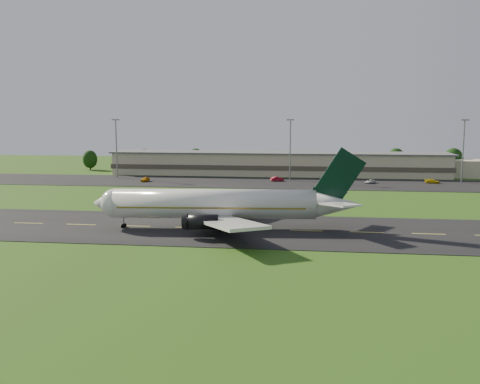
# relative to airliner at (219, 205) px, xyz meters

# --- Properties ---
(ground) EXTENTS (360.00, 360.00, 0.00)m
(ground) POSITION_rel_airliner_xyz_m (5.47, -0.07, -4.66)
(ground) COLOR #284C13
(ground) RESTS_ON ground
(taxiway) EXTENTS (220.00, 30.00, 0.10)m
(taxiway) POSITION_rel_airliner_xyz_m (5.47, -0.07, -4.61)
(taxiway) COLOR black
(taxiway) RESTS_ON ground
(apron) EXTENTS (260.00, 30.00, 0.10)m
(apron) POSITION_rel_airliner_xyz_m (5.47, 71.93, -4.61)
(apron) COLOR black
(apron) RESTS_ON ground
(airliner) EXTENTS (51.28, 42.02, 15.57)m
(airliner) POSITION_rel_airliner_xyz_m (0.00, 0.00, 0.00)
(airliner) COLOR white
(airliner) RESTS_ON ground
(terminal) EXTENTS (145.00, 16.00, 8.40)m
(terminal) POSITION_rel_airliner_xyz_m (11.87, 96.11, -0.67)
(terminal) COLOR #C5BA96
(terminal) RESTS_ON ground
(light_mast_west) EXTENTS (2.40, 1.20, 20.35)m
(light_mast_west) POSITION_rel_airliner_xyz_m (-49.53, 79.93, 8.08)
(light_mast_west) COLOR gray
(light_mast_west) RESTS_ON ground
(light_mast_centre) EXTENTS (2.40, 1.20, 20.35)m
(light_mast_centre) POSITION_rel_airliner_xyz_m (10.47, 79.93, 8.08)
(light_mast_centre) COLOR gray
(light_mast_centre) RESTS_ON ground
(light_mast_east) EXTENTS (2.40, 1.20, 20.35)m
(light_mast_east) POSITION_rel_airliner_xyz_m (65.47, 79.93, 8.08)
(light_mast_east) COLOR gray
(light_mast_east) RESTS_ON ground
(tree_line) EXTENTS (194.81, 10.00, 9.83)m
(tree_line) POSITION_rel_airliner_xyz_m (45.41, 106.20, 0.29)
(tree_line) COLOR black
(tree_line) RESTS_ON ground
(service_vehicle_a) EXTENTS (2.19, 4.59, 1.51)m
(service_vehicle_a) POSITION_rel_airliner_xyz_m (-36.29, 69.69, -3.80)
(service_vehicle_a) COLOR #C88C0B
(service_vehicle_a) RESTS_ON apron
(service_vehicle_b) EXTENTS (4.60, 3.33, 1.44)m
(service_vehicle_b) POSITION_rel_airliner_xyz_m (6.41, 76.45, -3.84)
(service_vehicle_b) COLOR maroon
(service_vehicle_b) RESTS_ON apron
(service_vehicle_c) EXTENTS (4.01, 4.64, 1.19)m
(service_vehicle_c) POSITION_rel_airliner_xyz_m (36.22, 74.46, -3.97)
(service_vehicle_c) COLOR silver
(service_vehicle_c) RESTS_ON apron
(service_vehicle_d) EXTENTS (4.87, 2.93, 1.32)m
(service_vehicle_d) POSITION_rel_airliner_xyz_m (55.80, 76.93, -3.90)
(service_vehicle_d) COLOR #DCB70C
(service_vehicle_d) RESTS_ON apron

